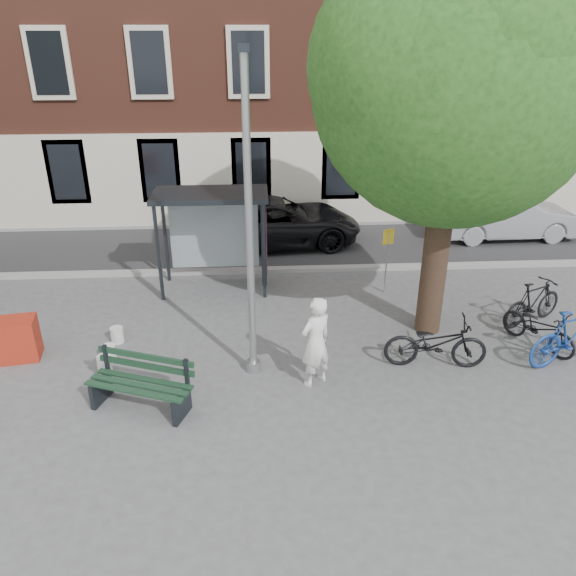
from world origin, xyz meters
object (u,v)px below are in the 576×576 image
(bike_d, at_px, (533,302))
(red_stand, at_px, (15,339))
(painter, at_px, (316,342))
(car_dark, at_px, (276,222))
(notice_sign, at_px, (388,249))
(bike_b, at_px, (572,336))
(bus_shelter, at_px, (227,218))
(lamppost, at_px, (250,243))
(bench, at_px, (141,386))
(bike_c, at_px, (539,328))
(bike_a, at_px, (436,343))
(car_silver, at_px, (507,216))

(bike_d, distance_m, red_stand, 11.48)
(painter, height_order, car_dark, painter)
(notice_sign, bearing_deg, bike_b, -69.10)
(bus_shelter, distance_m, notice_sign, 4.15)
(lamppost, relative_size, bike_d, 3.39)
(bench, relative_size, bike_c, 1.13)
(bench, relative_size, red_stand, 2.23)
(painter, height_order, bike_a, painter)
(bus_shelter, bearing_deg, lamppost, -81.57)
(bench, bearing_deg, car_silver, 59.57)
(bike_c, bearing_deg, bike_a, 164.77)
(bench, relative_size, car_silver, 0.45)
(painter, distance_m, car_silver, 10.57)
(lamppost, xyz_separation_m, car_dark, (0.75, 7.24, -2.05))
(lamppost, distance_m, bike_c, 6.60)
(bench, height_order, bike_a, bike_a)
(bike_d, distance_m, notice_sign, 3.64)
(bus_shelter, height_order, notice_sign, bus_shelter)
(bike_b, height_order, notice_sign, notice_sign)
(bike_a, height_order, bike_d, same)
(bench, bearing_deg, red_stand, 168.03)
(notice_sign, bearing_deg, bike_d, -51.00)
(bike_b, bearing_deg, notice_sign, 23.51)
(bike_c, height_order, car_silver, car_silver)
(bench, height_order, bike_b, bike_b)
(bus_shelter, distance_m, bench, 5.54)
(car_silver, xyz_separation_m, notice_sign, (-4.82, -3.88, 0.49))
(car_dark, bearing_deg, lamppost, 167.72)
(notice_sign, bearing_deg, car_dark, 105.75)
(painter, height_order, car_silver, painter)
(car_dark, bearing_deg, notice_sign, -150.70)
(bike_d, bearing_deg, bike_c, 135.88)
(bike_a, height_order, red_stand, bike_a)
(bike_a, xyz_separation_m, bike_b, (2.81, -0.03, 0.08))
(bike_b, distance_m, car_silver, 7.63)
(bike_d, bearing_deg, notice_sign, 33.21)
(bike_a, relative_size, bike_b, 0.99)
(bike_a, bearing_deg, red_stand, 91.14)
(bench, bearing_deg, painter, 30.15)
(red_stand, bearing_deg, notice_sign, 17.96)
(bike_d, xyz_separation_m, notice_sign, (-3.07, 1.85, 0.69))
(lamppost, bearing_deg, bench, -152.59)
(bike_b, bearing_deg, red_stand, 68.53)
(lamppost, bearing_deg, notice_sign, 45.54)
(lamppost, relative_size, bike_a, 2.96)
(bike_c, bearing_deg, painter, 162.89)
(bike_b, distance_m, bike_c, 0.76)
(lamppost, xyz_separation_m, red_stand, (-4.94, 0.78, -2.33))
(lamppost, bearing_deg, bike_a, -0.30)
(car_silver, relative_size, red_stand, 4.98)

